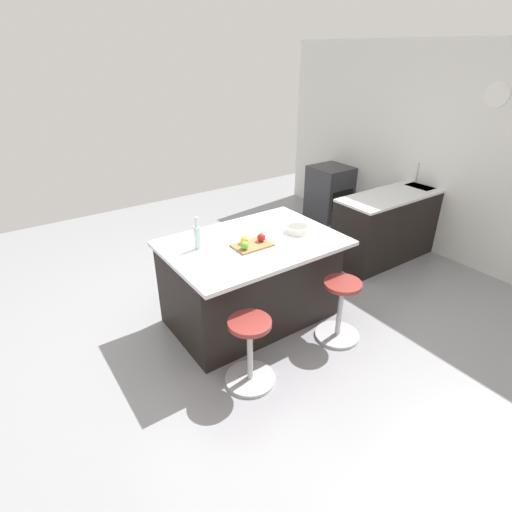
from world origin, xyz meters
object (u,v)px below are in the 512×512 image
Objects in this scene: apple_yellow at (244,240)px; apple_green at (244,245)px; fruit_bowl at (297,229)px; cutting_board at (252,245)px; stool_by_window at (340,312)px; stool_middle at (250,353)px; water_bottle at (197,237)px; oven_range at (330,193)px; apple_red at (261,237)px; kitchen_island at (251,280)px.

apple_green is at bearing 57.45° from apple_yellow.
fruit_bowl is at bearing 174.91° from apple_yellow.
cutting_board is 0.56m from fruit_bowl.
stool_by_window is 1.00× the size of stool_middle.
cutting_board is 0.52m from water_bottle.
cutting_board is at bearing 132.26° from apple_yellow.
water_bottle is (3.21, 1.51, 0.60)m from oven_range.
water_bottle reaches higher than apple_green.
apple_yellow is (-0.07, -0.11, -0.00)m from apple_green.
oven_range is 4.02m from stool_middle.
cutting_board is at bearing -47.01° from stool_by_window.
stool_middle is 7.80× the size of apple_red.
apple_red is 0.17m from apple_yellow.
stool_by_window is 1.05m from apple_red.
fruit_bowl is at bearing -86.57° from stool_by_window.
apple_green is 0.96× the size of apple_red.
fruit_bowl is (-0.49, 0.13, 0.49)m from kitchen_island.
kitchen_island is 21.88× the size of apple_yellow.
water_bottle is at bearing -25.80° from apple_yellow.
apple_red is at bearing -131.64° from stool_middle.
oven_range is 3.33m from apple_yellow.
stool_by_window is 2.62× the size of fruit_bowl.
apple_yellow is at bearing -122.55° from apple_green.
stool_middle is at bearing 48.36° from apple_red.
apple_yellow is 0.25× the size of water_bottle.
oven_range is at bearing -147.54° from cutting_board.
apple_green is at bearing -39.55° from stool_by_window.
apple_yellow is at bearing -5.09° from fruit_bowl.
stool_middle is 1.01m from cutting_board.
oven_range is at bearing -146.58° from apple_red.
fruit_bowl is (-1.02, -0.64, 0.66)m from stool_middle.
water_bottle is at bearing 25.26° from oven_range.
stool_middle is 1.15m from water_bottle.
fruit_bowl reaches higher than cutting_board.
stool_middle is (0.53, 0.76, -0.17)m from kitchen_island.
oven_range is at bearing -141.54° from fruit_bowl.
stool_middle is at bearing 59.77° from apple_green.
oven_range is at bearing -132.20° from stool_by_window.
oven_range is 3.45m from apple_green.
stool_by_window is at bearing 124.60° from kitchen_island.
apple_red is at bearing 162.28° from apple_yellow.
apple_yellow is 0.61m from fruit_bowl.
water_bottle is 1.30× the size of fruit_bowl.
kitchen_island is 0.53m from apple_red.
apple_red is (0.48, -0.64, 0.68)m from stool_by_window.
apple_yellow is 0.32× the size of fruit_bowl.
stool_middle is at bearing 0.00° from stool_by_window.
apple_red is at bearing 33.42° from oven_range.
apple_yellow reaches higher than fruit_bowl.
water_bottle is (0.39, -0.19, 0.06)m from apple_yellow.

